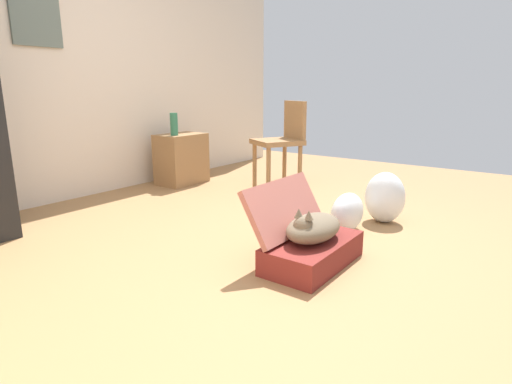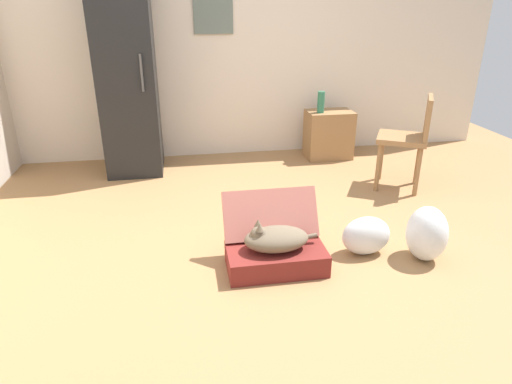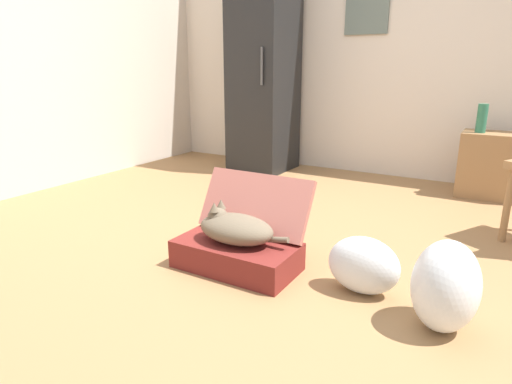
{
  "view_description": "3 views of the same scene",
  "coord_description": "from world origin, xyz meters",
  "px_view_note": "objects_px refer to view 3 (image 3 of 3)",
  "views": [
    {
      "loc": [
        -2.08,
        -1.54,
        1.04
      ],
      "look_at": [
        0.0,
        -0.01,
        0.39
      ],
      "focal_mm": 29.27,
      "sensor_mm": 36.0,
      "label": 1
    },
    {
      "loc": [
        -0.57,
        -3.0,
        1.7
      ],
      "look_at": [
        -0.02,
        0.2,
        0.32
      ],
      "focal_mm": 31.16,
      "sensor_mm": 36.0,
      "label": 2
    },
    {
      "loc": [
        1.24,
        -2.31,
        1.09
      ],
      "look_at": [
        0.03,
        -0.25,
        0.4
      ],
      "focal_mm": 30.82,
      "sensor_mm": 36.0,
      "label": 3
    }
  ],
  "objects_px": {
    "plastic_bag_white": "(364,265)",
    "plastic_bag_clear": "(445,286)",
    "cat": "(235,228)",
    "side_table": "(493,165)",
    "suitcase_base": "(237,255)",
    "refrigerator": "(264,76)",
    "vase_tall": "(482,118)"
  },
  "relations": [
    {
      "from": "plastic_bag_white",
      "to": "plastic_bag_clear",
      "type": "distance_m",
      "value": 0.42
    },
    {
      "from": "cat",
      "to": "side_table",
      "type": "xyz_separation_m",
      "value": [
        1.13,
        2.28,
        0.04
      ]
    },
    {
      "from": "suitcase_base",
      "to": "cat",
      "type": "xyz_separation_m",
      "value": [
        -0.01,
        0.0,
        0.16
      ]
    },
    {
      "from": "plastic_bag_clear",
      "to": "side_table",
      "type": "distance_m",
      "value": 2.33
    },
    {
      "from": "cat",
      "to": "plastic_bag_clear",
      "type": "xyz_separation_m",
      "value": [
        1.09,
        -0.05,
        -0.04
      ]
    },
    {
      "from": "plastic_bag_clear",
      "to": "plastic_bag_white",
      "type": "bearing_deg",
      "value": 160.29
    },
    {
      "from": "cat",
      "to": "refrigerator",
      "type": "bearing_deg",
      "value": 115.9
    },
    {
      "from": "plastic_bag_white",
      "to": "side_table",
      "type": "bearing_deg",
      "value": 78.79
    },
    {
      "from": "plastic_bag_white",
      "to": "refrigerator",
      "type": "bearing_deg",
      "value": 129.75
    },
    {
      "from": "plastic_bag_white",
      "to": "refrigerator",
      "type": "height_order",
      "value": "refrigerator"
    },
    {
      "from": "refrigerator",
      "to": "vase_tall",
      "type": "distance_m",
      "value": 2.1
    },
    {
      "from": "cat",
      "to": "vase_tall",
      "type": "relative_size",
      "value": 2.19
    },
    {
      "from": "suitcase_base",
      "to": "plastic_bag_clear",
      "type": "xyz_separation_m",
      "value": [
        1.08,
        -0.05,
        0.12
      ]
    },
    {
      "from": "plastic_bag_white",
      "to": "side_table",
      "type": "relative_size",
      "value": 0.65
    },
    {
      "from": "cat",
      "to": "vase_tall",
      "type": "xyz_separation_m",
      "value": [
        1.0,
        2.23,
        0.43
      ]
    },
    {
      "from": "vase_tall",
      "to": "refrigerator",
      "type": "bearing_deg",
      "value": -179.92
    },
    {
      "from": "cat",
      "to": "plastic_bag_white",
      "type": "distance_m",
      "value": 0.71
    },
    {
      "from": "suitcase_base",
      "to": "refrigerator",
      "type": "bearing_deg",
      "value": 116.09
    },
    {
      "from": "plastic_bag_clear",
      "to": "vase_tall",
      "type": "distance_m",
      "value": 2.33
    },
    {
      "from": "plastic_bag_white",
      "to": "side_table",
      "type": "height_order",
      "value": "side_table"
    },
    {
      "from": "cat",
      "to": "vase_tall",
      "type": "height_order",
      "value": "vase_tall"
    },
    {
      "from": "vase_tall",
      "to": "plastic_bag_clear",
      "type": "bearing_deg",
      "value": -87.79
    },
    {
      "from": "cat",
      "to": "plastic_bag_clear",
      "type": "bearing_deg",
      "value": -2.64
    },
    {
      "from": "suitcase_base",
      "to": "plastic_bag_white",
      "type": "relative_size",
      "value": 1.88
    },
    {
      "from": "cat",
      "to": "side_table",
      "type": "height_order",
      "value": "side_table"
    },
    {
      "from": "cat",
      "to": "plastic_bag_white",
      "type": "xyz_separation_m",
      "value": [
        0.7,
        0.09,
        -0.09
      ]
    },
    {
      "from": "cat",
      "to": "vase_tall",
      "type": "bearing_deg",
      "value": 65.89
    },
    {
      "from": "plastic_bag_white",
      "to": "plastic_bag_clear",
      "type": "xyz_separation_m",
      "value": [
        0.39,
        -0.14,
        0.06
      ]
    },
    {
      "from": "cat",
      "to": "plastic_bag_clear",
      "type": "relative_size",
      "value": 1.28
    },
    {
      "from": "cat",
      "to": "refrigerator",
      "type": "distance_m",
      "value": 2.59
    },
    {
      "from": "plastic_bag_white",
      "to": "vase_tall",
      "type": "distance_m",
      "value": 2.23
    },
    {
      "from": "plastic_bag_clear",
      "to": "refrigerator",
      "type": "height_order",
      "value": "refrigerator"
    }
  ]
}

